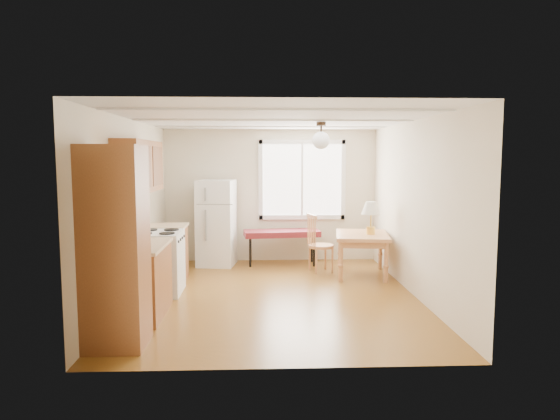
{
  "coord_description": "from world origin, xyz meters",
  "views": [
    {
      "loc": [
        -0.21,
        -6.98,
        1.97
      ],
      "look_at": [
        0.11,
        0.8,
        1.15
      ],
      "focal_mm": 32.0,
      "sensor_mm": 36.0,
      "label": 1
    }
  ],
  "objects": [
    {
      "name": "dining_table",
      "position": [
        1.5,
        1.19,
        0.6
      ],
      "size": [
        1.01,
        1.24,
        0.71
      ],
      "rotation": [
        0.0,
        0.0,
        -0.15
      ],
      "color": "#B57545",
      "rests_on": "ground"
    },
    {
      "name": "refrigerator",
      "position": [
        -1.0,
        2.09,
        0.78
      ],
      "size": [
        0.73,
        0.73,
        1.57
      ],
      "rotation": [
        0.0,
        0.0,
        -0.14
      ],
      "color": "white",
      "rests_on": "ground"
    },
    {
      "name": "table_lamp",
      "position": [
        1.63,
        1.12,
        1.1
      ],
      "size": [
        0.31,
        0.31,
        0.54
      ],
      "rotation": [
        0.0,
        0.0,
        -0.18
      ],
      "color": "gold",
      "rests_on": "dining_table"
    },
    {
      "name": "room_shell",
      "position": [
        0.0,
        0.0,
        1.25
      ],
      "size": [
        4.6,
        5.6,
        2.62
      ],
      "color": "brown",
      "rests_on": "ground"
    },
    {
      "name": "coffee_maker",
      "position": [
        -1.72,
        -1.17,
        1.04
      ],
      "size": [
        0.23,
        0.28,
        0.39
      ],
      "rotation": [
        0.0,
        0.0,
        0.15
      ],
      "color": "black",
      "rests_on": "kitchen_run"
    },
    {
      "name": "kitchen_run",
      "position": [
        -1.72,
        -0.63,
        0.84
      ],
      "size": [
        0.65,
        3.4,
        2.2
      ],
      "color": "brown",
      "rests_on": "ground"
    },
    {
      "name": "bench",
      "position": [
        0.2,
        2.09,
        0.57
      ],
      "size": [
        1.43,
        0.66,
        0.64
      ],
      "rotation": [
        0.0,
        0.0,
        0.11
      ],
      "color": "maroon",
      "rests_on": "ground"
    },
    {
      "name": "kettle",
      "position": [
        -1.79,
        -1.0,
        0.99
      ],
      "size": [
        0.11,
        0.11,
        0.21
      ],
      "color": "red",
      "rests_on": "kitchen_run"
    },
    {
      "name": "chair",
      "position": [
        0.76,
        1.45,
        0.57
      ],
      "size": [
        0.47,
        0.47,
        1.0
      ],
      "rotation": [
        0.0,
        0.0,
        0.28
      ],
      "color": "#B57545",
      "rests_on": "ground"
    },
    {
      "name": "window_unit",
      "position": [
        0.6,
        2.47,
        1.55
      ],
      "size": [
        1.64,
        0.05,
        1.51
      ],
      "color": "white",
      "rests_on": "room_shell"
    },
    {
      "name": "pendant_light",
      "position": [
        0.7,
        0.4,
        2.24
      ],
      "size": [
        0.26,
        0.26,
        0.4
      ],
      "color": "black",
      "rests_on": "room_shell"
    }
  ]
}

